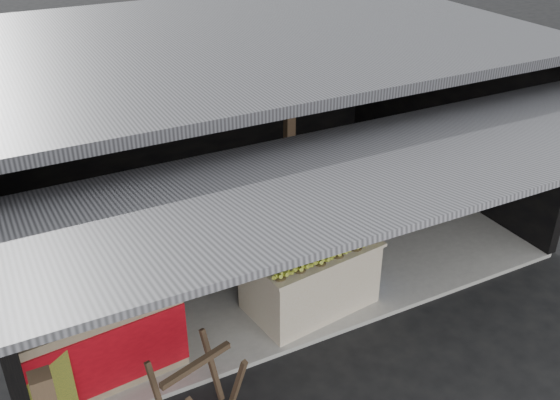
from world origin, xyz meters
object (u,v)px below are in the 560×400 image
sawhorse (198,385)px  water_barrel (361,268)px  neighbor_stall (98,335)px  white_crate (263,237)px  plastic_chair (353,173)px  banana_table (310,275)px

sawhorse → water_barrel: (2.67, 1.13, -0.20)m
neighbor_stall → water_barrel: neighbor_stall is taller
water_barrel → white_crate: bearing=134.9°
water_barrel → plastic_chair: size_ratio=0.59×
white_crate → sawhorse: (-1.73, -2.08, -0.02)m
banana_table → sawhorse: (-1.86, -1.07, 0.01)m
sawhorse → water_barrel: bearing=5.8°
white_crate → water_barrel: white_crate is taller
neighbor_stall → white_crate: bearing=17.4°
neighbor_stall → water_barrel: (3.37, 0.06, -0.27)m
neighbor_stall → water_barrel: bearing=-4.2°
neighbor_stall → sawhorse: size_ratio=1.97×
white_crate → sawhorse: size_ratio=1.05×
banana_table → plastic_chair: bearing=38.6°
white_crate → plastic_chair: (2.09, 0.99, 0.03)m
white_crate → sawhorse: white_crate is taller
sawhorse → plastic_chair: (3.82, 3.07, 0.05)m
neighbor_stall → plastic_chair: neighbor_stall is taller
banana_table → white_crate: 1.02m
white_crate → water_barrel: (0.94, -0.95, -0.21)m
plastic_chair → water_barrel: bearing=-106.0°
banana_table → water_barrel: bearing=-2.6°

